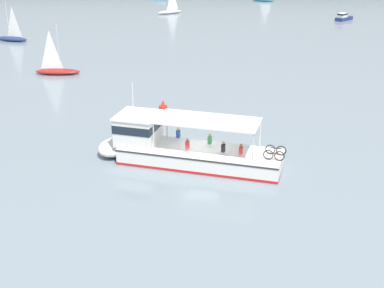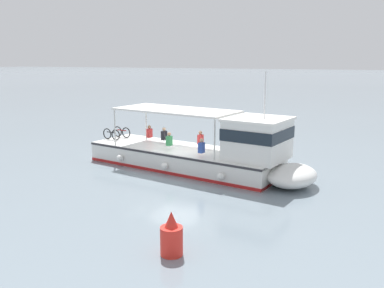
% 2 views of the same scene
% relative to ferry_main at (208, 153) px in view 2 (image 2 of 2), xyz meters
% --- Properties ---
extents(ground_plane, '(400.00, 400.00, 0.00)m').
position_rel_ferry_main_xyz_m(ground_plane, '(1.60, 0.40, -1.02)').
color(ground_plane, gray).
extents(ferry_main, '(13.07, 5.75, 5.32)m').
position_rel_ferry_main_xyz_m(ferry_main, '(0.00, 0.00, 0.00)').
color(ferry_main, white).
rests_on(ferry_main, ground).
extents(channel_buoy, '(0.70, 0.70, 1.40)m').
position_rel_ferry_main_xyz_m(channel_buoy, '(-2.04, 9.22, -0.45)').
color(channel_buoy, red).
rests_on(channel_buoy, ground).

